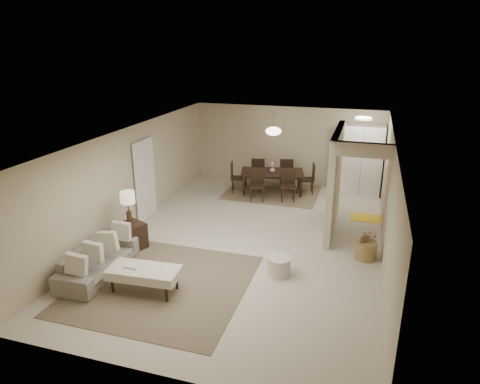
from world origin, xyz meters
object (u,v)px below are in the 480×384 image
(pantry_cabinet, at_px, (362,160))
(dining_table, at_px, (272,182))
(sofa, at_px, (98,261))
(round_pouf, at_px, (279,266))
(ottoman_bench, at_px, (144,273))
(side_table, at_px, (131,236))
(wicker_basket, at_px, (366,250))

(pantry_cabinet, xyz_separation_m, dining_table, (-2.56, -0.72, -0.72))
(dining_table, bearing_deg, sofa, -124.54)
(sofa, bearing_deg, round_pouf, -76.62)
(round_pouf, height_order, dining_table, dining_table)
(ottoman_bench, relative_size, side_table, 2.29)
(sofa, relative_size, round_pouf, 4.12)
(sofa, distance_m, round_pouf, 3.61)
(ottoman_bench, bearing_deg, round_pouf, 26.33)
(sofa, distance_m, ottoman_bench, 1.23)
(ottoman_bench, height_order, dining_table, dining_table)
(sofa, relative_size, ottoman_bench, 1.46)
(pantry_cabinet, distance_m, side_table, 7.16)
(side_table, xyz_separation_m, round_pouf, (3.41, -0.17, -0.11))
(pantry_cabinet, distance_m, wicker_basket, 4.37)
(sofa, xyz_separation_m, side_table, (0.05, 1.18, 0.01))
(round_pouf, bearing_deg, pantry_cabinet, 76.23)
(pantry_cabinet, xyz_separation_m, side_table, (-4.75, -5.31, -0.75))
(pantry_cabinet, relative_size, wicker_basket, 4.59)
(ottoman_bench, distance_m, side_table, 1.87)
(sofa, relative_size, wicker_basket, 4.35)
(ottoman_bench, distance_m, dining_table, 6.16)
(pantry_cabinet, height_order, ottoman_bench, pantry_cabinet)
(side_table, height_order, dining_table, dining_table)
(dining_table, bearing_deg, ottoman_bench, -113.09)
(round_pouf, relative_size, wicker_basket, 1.06)
(ottoman_bench, bearing_deg, dining_table, 76.45)
(ottoman_bench, bearing_deg, sofa, 162.09)
(ottoman_bench, xyz_separation_m, dining_table, (1.04, 6.07, -0.05))
(side_table, distance_m, round_pouf, 3.41)
(ottoman_bench, bearing_deg, pantry_cabinet, 58.22)
(round_pouf, distance_m, dining_table, 4.91)
(dining_table, bearing_deg, wicker_basket, -64.49)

